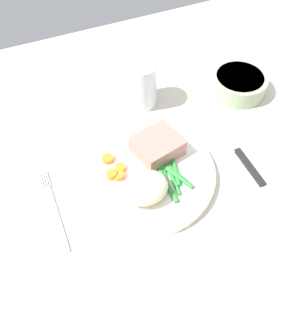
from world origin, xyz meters
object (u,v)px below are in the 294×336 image
Objects in this scene: meat_portion at (155,144)px; knife at (234,147)px; dinner_plate at (147,174)px; salad_bowl at (239,83)px; fork at (54,210)px; water_glass at (141,87)px.

knife is (14.79, -4.10, -3.12)cm from meat_portion.
meat_portion is (3.27, 3.82, 2.52)cm from dinner_plate.
meat_portion is at bearing 160.88° from knife.
dinner_plate is at bearing -153.74° from salad_bowl.
meat_portion is 15.67cm from knife.
dinner_plate is at bearing -130.60° from meat_portion.
fork is 1.41× the size of salad_bowl.
salad_bowl is at bearing 26.26° from dinner_plate.
dinner_plate is 2.48× the size of water_glass.
dinner_plate reaches higher than knife.
dinner_plate is 3.08× the size of meat_portion.
dinner_plate is 17.11cm from fork.
meat_portion is at bearing 11.62° from fork.
fork is at bearing -179.14° from dinner_plate.
dinner_plate reaches higher than fork.
water_glass is 21.14cm from salad_bowl.
fork is 1.70× the size of water_glass.
water_glass is at bearing 70.72° from dinner_plate.
fork is at bearing -162.93° from salad_bowl.
fork is at bearing -168.69° from meat_portion.
meat_portion reaches higher than dinner_plate.
dinner_plate is 2.06× the size of salad_bowl.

